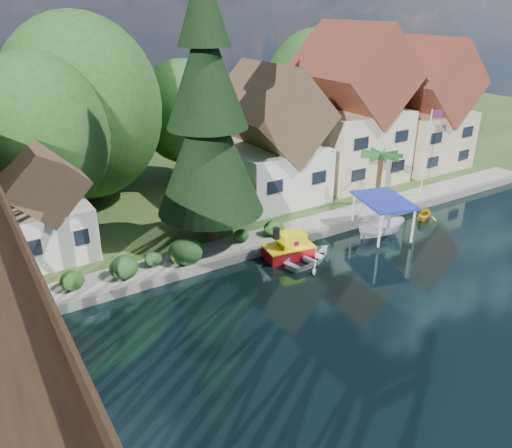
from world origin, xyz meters
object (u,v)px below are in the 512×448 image
at_px(flagpole, 429,144).
at_px(tugboat, 289,248).
at_px(boat_white_a, 310,255).
at_px(shed, 46,208).
at_px(house_center, 349,115).
at_px(house_left, 269,143).
at_px(palm_tree, 381,157).
at_px(boat_yellow, 424,212).
at_px(conifer, 207,118).
at_px(boat_canopy, 382,221).
at_px(house_right, 421,112).

height_order(flagpole, tugboat, flagpole).
bearing_deg(flagpole, boat_white_a, -166.22).
xyz_separation_m(shed, flagpole, (29.35, -5.28, 1.21)).
distance_m(house_center, boat_white_a, 17.79).
bearing_deg(house_left, palm_tree, -43.10).
bearing_deg(boat_yellow, house_left, 15.42).
relative_size(shed, flagpole, 1.06).
bearing_deg(boat_white_a, flagpole, -90.82).
relative_size(palm_tree, flagpole, 0.62).
relative_size(conifer, palm_tree, 3.85).
bearing_deg(boat_white_a, shed, 43.39).
distance_m(boat_white_a, boat_canopy, 6.81).
bearing_deg(boat_white_a, boat_canopy, -102.29).
height_order(shed, boat_yellow, shed).
distance_m(house_center, tugboat, 17.61).
relative_size(house_center, house_right, 1.12).
xyz_separation_m(boat_white_a, boat_yellow, (12.05, 0.81, 0.18)).
bearing_deg(boat_white_a, boat_yellow, -100.76).
distance_m(boat_canopy, boat_yellow, 5.36).
relative_size(boat_white_a, boat_yellow, 1.78).
bearing_deg(flagpole, conifer, 174.49).
bearing_deg(tugboat, boat_yellow, -1.65).
bearing_deg(flagpole, house_center, 107.92).
bearing_deg(house_right, tugboat, -157.56).
bearing_deg(conifer, tugboat, -50.98).
bearing_deg(house_center, flagpole, -72.08).
distance_m(house_right, conifer, 26.69).
xyz_separation_m(house_center, boat_white_a, (-12.66, -10.96, -6.00)).
distance_m(palm_tree, boat_canopy, 6.26).
height_order(house_right, flagpole, house_right).
xyz_separation_m(tugboat, boat_canopy, (7.57, -0.91, 0.55)).
xyz_separation_m(house_right, boat_white_a, (-21.66, -10.46, -5.36)).
height_order(conifer, tugboat, conifer).
bearing_deg(conifer, house_right, 10.68).
bearing_deg(shed, boat_white_a, -32.01).
height_order(palm_tree, boat_white_a, palm_tree).
distance_m(shed, boat_white_a, 17.25).
distance_m(house_center, boat_canopy, 13.26).
bearing_deg(palm_tree, flagpole, -7.32).
height_order(house_center, palm_tree, house_center).
xyz_separation_m(palm_tree, flagpole, (4.76, -0.61, 0.50)).
distance_m(conifer, boat_yellow, 19.05).
relative_size(boat_canopy, boat_yellow, 2.31).
relative_size(flagpole, boat_white_a, 1.82).
bearing_deg(house_left, shed, -175.23).
xyz_separation_m(boat_canopy, boat_yellow, (5.30, 0.54, -0.66)).
relative_size(conifer, boat_white_a, 4.38).
height_order(house_left, boat_canopy, house_left).
bearing_deg(boat_canopy, house_left, 106.84).
bearing_deg(boat_yellow, shed, 47.28).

